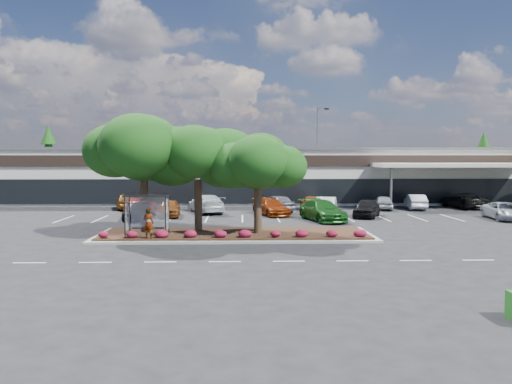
{
  "coord_description": "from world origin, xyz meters",
  "views": [
    {
      "loc": [
        -1.55,
        -28.53,
        5.19
      ],
      "look_at": [
        -0.48,
        8.54,
        2.6
      ],
      "focal_mm": 35.0,
      "sensor_mm": 36.0,
      "label": 1
    }
  ],
  "objects": [
    {
      "name": "car_17",
      "position": [
        21.11,
        21.54,
        0.78
      ],
      "size": [
        3.38,
        5.92,
        1.56
      ],
      "primitive_type": "imported",
      "rotation": [
        0.0,
        0.0,
        3.29
      ],
      "color": "black",
      "rests_on": "ground"
    },
    {
      "name": "car_12",
      "position": [
        1.86,
        18.79,
        0.81
      ],
      "size": [
        3.45,
        5.13,
        1.62
      ],
      "primitive_type": "imported",
      "rotation": [
        0.0,
        0.0,
        3.49
      ],
      "color": "#5D5D65",
      "rests_on": "ground"
    },
    {
      "name": "conifer_north_west",
      "position": [
        -30.0,
        46.0,
        5.0
      ],
      "size": [
        4.4,
        4.4,
        10.0
      ],
      "primitive_type": "cone",
      "color": "#103E0E",
      "rests_on": "ground"
    },
    {
      "name": "lane_markings",
      "position": [
        -0.14,
        10.42,
        0.01
      ],
      "size": [
        33.12,
        20.06,
        0.01
      ],
      "color": "silver",
      "rests_on": "ground"
    },
    {
      "name": "retail_store",
      "position": [
        0.06,
        33.91,
        3.15
      ],
      "size": [
        80.4,
        25.2,
        6.25
      ],
      "color": "beige",
      "rests_on": "ground"
    },
    {
      "name": "car_1",
      "position": [
        -10.24,
        13.08,
        0.76
      ],
      "size": [
        1.95,
        4.52,
        1.52
      ],
      "primitive_type": "imported",
      "rotation": [
        0.0,
        0.0,
        -0.03
      ],
      "color": "black",
      "rests_on": "ground"
    },
    {
      "name": "car_6",
      "position": [
        9.29,
        14.22,
        0.79
      ],
      "size": [
        3.55,
        5.01,
        1.58
      ],
      "primitive_type": "imported",
      "rotation": [
        0.0,
        0.0,
        -0.4
      ],
      "color": "black",
      "rests_on": "ground"
    },
    {
      "name": "car_0",
      "position": [
        -10.53,
        15.45,
        0.75
      ],
      "size": [
        2.6,
        4.65,
        1.5
      ],
      "primitive_type": "imported",
      "rotation": [
        0.0,
        0.0,
        -0.2
      ],
      "color": "maroon",
      "rests_on": "ground"
    },
    {
      "name": "car_8",
      "position": [
        20.35,
        12.08,
        0.72
      ],
      "size": [
        2.94,
        5.4,
        1.44
      ],
      "primitive_type": "imported",
      "rotation": [
        0.0,
        0.0,
        -0.11
      ],
      "color": "#AFB5BC",
      "rests_on": "ground"
    },
    {
      "name": "landscape_island",
      "position": [
        -2.0,
        4.0,
        0.12
      ],
      "size": [
        18.0,
        6.0,
        0.26
      ],
      "color": "gray",
      "rests_on": "ground"
    },
    {
      "name": "island_tree_east",
      "position": [
        -0.5,
        3.7,
        3.51
      ],
      "size": [
        5.8,
        5.8,
        6.5
      ],
      "primitive_type": null,
      "color": "#103E0E",
      "rests_on": "landscape_island"
    },
    {
      "name": "car_15",
      "position": [
        12.55,
        20.51,
        0.7
      ],
      "size": [
        2.33,
        4.32,
        1.4
      ],
      "primitive_type": "imported",
      "rotation": [
        0.0,
        0.0,
        2.97
      ],
      "color": "#9CA1A6",
      "rests_on": "ground"
    },
    {
      "name": "island_tree_mid",
      "position": [
        -4.5,
        5.2,
        3.92
      ],
      "size": [
        6.6,
        6.6,
        7.32
      ],
      "primitive_type": null,
      "color": "#103E0E",
      "rests_on": "landscape_island"
    },
    {
      "name": "shrub_row",
      "position": [
        -2.0,
        1.9,
        0.51
      ],
      "size": [
        17.0,
        0.8,
        0.5
      ],
      "primitive_type": null,
      "color": "maroon",
      "rests_on": "landscape_island"
    },
    {
      "name": "car_9",
      "position": [
        -13.08,
        21.39,
        0.82
      ],
      "size": [
        3.05,
        5.13,
        1.64
      ],
      "primitive_type": "imported",
      "rotation": [
        0.0,
        0.0,
        3.39
      ],
      "color": "brown",
      "rests_on": "ground"
    },
    {
      "name": "car_11",
      "position": [
        -4.91,
        18.05,
        0.85
      ],
      "size": [
        4.25,
        6.32,
        1.7
      ],
      "primitive_type": "imported",
      "rotation": [
        0.0,
        0.0,
        3.49
      ],
      "color": "silver",
      "rests_on": "ground"
    },
    {
      "name": "bus_shelter",
      "position": [
        -7.5,
        2.95,
        2.31
      ],
      "size": [
        2.75,
        1.55,
        2.59
      ],
      "color": "black",
      "rests_on": "landscape_island"
    },
    {
      "name": "ground",
      "position": [
        0.0,
        0.0,
        0.0
      ],
      "size": [
        160.0,
        160.0,
        0.0
      ],
      "primitive_type": "plane",
      "color": "black",
      "rests_on": "ground"
    },
    {
      "name": "car_13",
      "position": [
        5.17,
        19.38,
        0.77
      ],
      "size": [
        1.84,
        4.55,
        1.55
      ],
      "primitive_type": "imported",
      "rotation": [
        0.0,
        0.0,
        3.14
      ],
      "color": "maroon",
      "rests_on": "ground"
    },
    {
      "name": "island_tree_west",
      "position": [
        -8.0,
        4.5,
        4.21
      ],
      "size": [
        7.2,
        7.2,
        7.89
      ],
      "primitive_type": null,
      "color": "#103E0E",
      "rests_on": "landscape_island"
    },
    {
      "name": "light_pole",
      "position": [
        6.61,
        24.52,
        4.68
      ],
      "size": [
        1.43,
        0.53,
        10.52
      ],
      "rotation": [
        0.0,
        0.0,
        0.11
      ],
      "color": "gray",
      "rests_on": "ground"
    },
    {
      "name": "conifer_north_east",
      "position": [
        34.0,
        44.0,
        4.5
      ],
      "size": [
        3.96,
        3.96,
        9.0
      ],
      "primitive_type": "cone",
      "color": "#103E0E",
      "rests_on": "ground"
    },
    {
      "name": "car_3",
      "position": [
        1.06,
        15.81,
        0.74
      ],
      "size": [
        3.66,
        5.47,
        1.47
      ],
      "primitive_type": "imported",
      "rotation": [
        0.0,
        0.0,
        0.35
      ],
      "color": "maroon",
      "rests_on": "ground"
    },
    {
      "name": "person_waiting",
      "position": [
        -7.21,
        1.7,
        1.19
      ],
      "size": [
        0.77,
        0.62,
        1.86
      ],
      "primitive_type": "imported",
      "rotation": [
        0.0,
        0.0,
        2.86
      ],
      "color": "#594C47",
      "rests_on": "landscape_island"
    },
    {
      "name": "car_5",
      "position": [
        5.96,
        15.62,
        0.8
      ],
      "size": [
        2.84,
        5.15,
        1.61
      ],
      "primitive_type": "imported",
      "rotation": [
        0.0,
        0.0,
        -0.24
      ],
      "color": "silver",
      "rests_on": "ground"
    },
    {
      "name": "car_10",
      "position": [
        -11.26,
        18.68,
        0.69
      ],
      "size": [
        2.24,
        4.89,
        1.39
      ],
      "primitive_type": "imported",
      "rotation": [
        0.0,
        0.0,
        3.2
      ],
      "color": "maroon",
      "rests_on": "ground"
    },
    {
      "name": "car_2",
      "position": [
        -7.88,
        15.0,
        0.75
      ],
      "size": [
        2.14,
        4.54,
        1.5
      ],
      "primitive_type": "imported",
      "rotation": [
        0.0,
        0.0,
        0.09
      ],
      "color": "brown",
      "rests_on": "ground"
    },
    {
      "name": "car_16",
      "position": [
        15.81,
        20.59,
        0.74
      ],
      "size": [
        2.23,
        4.7,
        1.49
      ],
      "primitive_type": "imported",
      "rotation": [
        0.0,
        0.0,
        2.99
      ],
      "color": "silver",
      "rests_on": "ground"
    },
    {
      "name": "car_4",
      "position": [
        5.04,
        11.81,
        0.84
      ],
      "size": [
        3.79,
        6.19,
        1.68
      ],
      "primitive_type": "imported",
      "rotation": [
        0.0,
        0.0,
        0.27
      ],
      "color": "#175016",
      "rests_on": "ground"
    }
  ]
}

